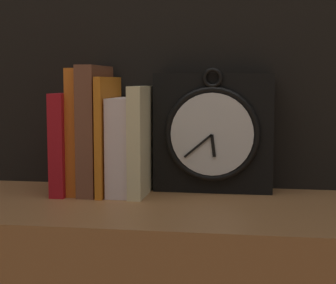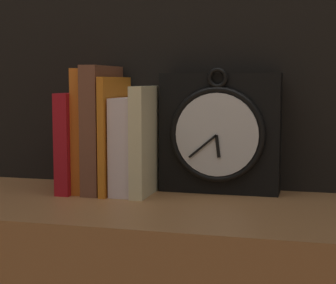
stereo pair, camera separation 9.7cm
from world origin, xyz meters
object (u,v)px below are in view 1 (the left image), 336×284
book_slot3_orange (109,135)px  book_slot5_cream (142,140)px  book_slot4_white (125,145)px  book_slot0_red (69,142)px  book_slot1_orange (82,130)px  clock (213,133)px  book_slot2_brown (95,129)px

book_slot3_orange → book_slot5_cream: 0.07m
book_slot4_white → book_slot5_cream: 0.04m
book_slot0_red → book_slot4_white: size_ratio=1.05×
book_slot1_orange → book_slot3_orange: book_slot1_orange is taller
book_slot0_red → book_slot3_orange: size_ratio=0.86×
book_slot5_cream → book_slot4_white: bearing=173.8°
book_slot1_orange → book_slot5_cream: 0.12m
book_slot1_orange → clock: bearing=8.0°
book_slot0_red → clock: bearing=8.8°
book_slot2_brown → book_slot3_orange: size_ratio=1.10×
book_slot4_white → book_slot1_orange: bearing=178.0°
book_slot5_cream → book_slot1_orange: bearing=176.8°
book_slot0_red → book_slot5_cream: book_slot5_cream is taller
book_slot0_red → book_slot2_brown: (0.05, 0.00, 0.03)m
book_slot1_orange → book_slot4_white: (0.09, -0.00, -0.03)m
clock → book_slot5_cream: bearing=-162.3°
book_slot5_cream → book_slot0_red: bearing=-179.7°
book_slot0_red → book_slot1_orange: bearing=16.5°
clock → book_slot5_cream: 0.14m
book_slot4_white → book_slot5_cream: book_slot5_cream is taller
book_slot2_brown → book_slot1_orange: bearing=169.3°
book_slot3_orange → book_slot4_white: (0.03, 0.00, -0.02)m
book_slot1_orange → book_slot3_orange: 0.06m
clock → book_slot1_orange: clock is taller
clock → book_slot0_red: (-0.28, -0.04, -0.02)m
clock → book_slot0_red: size_ratio=1.25×
book_slot4_white → book_slot5_cream: (0.03, -0.00, 0.01)m
clock → book_slot0_red: clock is taller
clock → book_slot5_cream: clock is taller
book_slot0_red → book_slot1_orange: book_slot1_orange is taller
book_slot5_cream → book_slot2_brown: bearing=179.1°
book_slot2_brown → book_slot3_orange: (0.03, -0.00, -0.01)m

